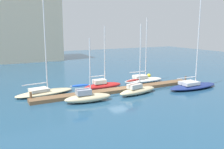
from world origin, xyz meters
TOP-DOWN VIEW (x-y plane):
  - ground_plane at (0.00, 0.00)m, footprint 120.00×120.00m
  - dock_pier at (0.00, 0.00)m, footprint 23.46×1.61m
  - dock_piling_near_end at (-11.33, 0.66)m, footprint 0.28×0.28m
  - dock_piling_far_end at (11.33, -0.66)m, footprint 0.28×0.28m
  - sailboat_0 at (-9.30, 2.99)m, footprint 7.79×3.45m
  - sailboat_1 at (-5.53, -2.44)m, footprint 5.71×2.22m
  - sailboat_2 at (-1.33, 2.32)m, footprint 5.74×1.89m
  - sailboat_3 at (1.47, -2.27)m, footprint 6.12×2.65m
  - sailboat_4 at (6.06, 3.04)m, footprint 6.75×2.36m
  - sailboat_5 at (9.99, -3.46)m, footprint 8.18×2.64m
  - mooring_buoy_yellow at (9.26, 5.93)m, footprint 0.65×0.65m
  - harbor_building_distant at (-8.00, 40.44)m, footprint 21.44×12.83m

SIDE VIEW (x-z plane):
  - ground_plane at x=0.00m, z-range 0.00..0.00m
  - dock_pier at x=0.00m, z-range 0.00..0.44m
  - mooring_buoy_yellow at x=9.26m, z-range 0.00..0.65m
  - sailboat_0 at x=-9.30m, z-range -5.52..6.45m
  - sailboat_4 at x=6.06m, z-range -4.48..5.51m
  - sailboat_5 at x=9.99m, z-range -6.17..7.20m
  - sailboat_2 at x=-1.33m, z-range -3.80..4.95m
  - dock_piling_near_end at x=-11.33m, z-range 0.00..1.18m
  - dock_piling_far_end at x=11.33m, z-range 0.00..1.18m
  - sailboat_3 at x=1.47m, z-range -3.86..5.10m
  - sailboat_1 at x=-5.53m, z-range -3.03..4.30m
  - harbor_building_distant at x=-8.00m, z-range 0.00..17.65m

